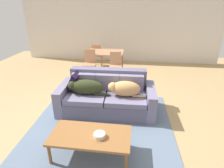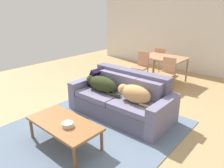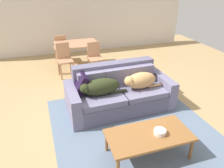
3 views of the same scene
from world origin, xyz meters
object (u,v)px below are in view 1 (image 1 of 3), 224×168
dog_on_left_cushion (85,87)px  dining_chair_far_left (97,54)px  coffee_table (91,137)px  dining_chair_near_right (116,64)px  bowl_on_coffee_table (99,135)px  dog_on_right_cushion (124,89)px  dining_chair_near_left (90,62)px  couch (107,96)px  throw_pillow_by_left_arm (73,81)px  dining_table (105,54)px

dog_on_left_cushion → dining_chair_far_left: size_ratio=1.04×
coffee_table → dining_chair_near_right: size_ratio=1.47×
bowl_on_coffee_table → dining_chair_near_right: (-0.15, 3.45, 0.04)m
dog_on_right_cushion → dining_chair_far_left: (-1.27, 3.23, -0.13)m
bowl_on_coffee_table → dog_on_right_cushion: bearing=78.4°
dog_on_left_cushion → dining_chair_near_right: 2.16m
dog_on_right_cushion → dining_chair_near_right: bearing=99.8°
dining_chair_near_left → dining_chair_near_right: bearing=-7.2°
couch → dog_on_left_cushion: 0.56m
dog_on_left_cushion → bowl_on_coffee_table: size_ratio=5.00×
coffee_table → dining_chair_far_left: dining_chair_far_left is taller
couch → dining_chair_near_right: couch is taller
dog_on_right_cushion → coffee_table: (-0.43, -1.31, -0.26)m
throw_pillow_by_left_arm → dog_on_left_cushion: bearing=-30.3°
dog_on_right_cushion → dining_table: (-0.85, 2.65, 0.04)m
dog_on_left_cushion → throw_pillow_by_left_arm: (-0.34, 0.20, 0.03)m
dining_table → dining_chair_near_left: 0.71m
dog_on_left_cushion → bowl_on_coffee_table: (0.57, -1.34, -0.18)m
couch → dog_on_right_cushion: couch is taller
dog_on_right_cushion → dining_table: dog_on_right_cushion is taller
dog_on_left_cushion → dog_on_right_cushion: size_ratio=1.14×
dining_chair_near_right → dining_chair_far_left: 1.41m
throw_pillow_by_left_arm → dining_table: bearing=82.3°
couch → coffee_table: bearing=-92.9°
dining_chair_near_left → dining_chair_far_left: (0.01, 1.11, -0.01)m
coffee_table → bowl_on_coffee_table: (0.15, -0.04, 0.08)m
dining_table → throw_pillow_by_left_arm: bearing=-97.7°
bowl_on_coffee_table → dining_chair_far_left: 4.69m
throw_pillow_by_left_arm → dining_chair_near_left: 1.94m
dining_chair_near_left → dining_chair_near_right: (0.85, -0.02, -0.03)m
couch → dining_chair_near_left: 2.16m
couch → throw_pillow_by_left_arm: bearing=176.0°
dining_chair_near_left → dog_on_left_cushion: bearing=-84.3°
bowl_on_coffee_table → dining_chair_far_left: bearing=102.3°
dog_on_right_cushion → dining_chair_far_left: 3.47m
throw_pillow_by_left_arm → bowl_on_coffee_table: 1.80m
dog_on_right_cushion → coffee_table: dog_on_right_cushion is taller
throw_pillow_by_left_arm → dining_chair_near_left: dining_chair_near_left is taller
dog_on_right_cushion → dining_chair_near_right: size_ratio=0.93×
dog_on_right_cushion → dining_table: bearing=106.0°
dining_chair_near_right → bowl_on_coffee_table: bearing=-94.5°
dining_chair_near_right → coffee_table: bearing=-97.1°
dog_on_left_cushion → dining_chair_far_left: bearing=95.7°
dining_chair_near_right → dining_chair_far_left: size_ratio=0.98×
dog_on_left_cushion → dog_on_right_cushion: (0.85, 0.01, 0.01)m
couch → bowl_on_coffee_table: couch is taller
dog_on_left_cushion → dining_chair_near_left: size_ratio=1.01×
dog_on_right_cushion → bowl_on_coffee_table: (-0.28, -1.35, -0.18)m
dining_chair_far_left → dining_chair_near_right: bearing=123.8°
throw_pillow_by_left_arm → dining_chair_near_left: (-0.09, 1.93, -0.14)m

